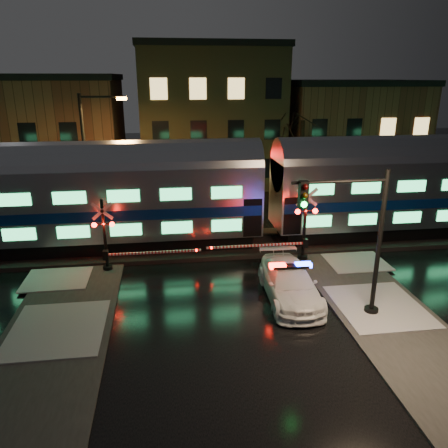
{
  "coord_description": "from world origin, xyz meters",
  "views": [
    {
      "loc": [
        -2.14,
        -18.23,
        9.28
      ],
      "look_at": [
        0.67,
        2.5,
        2.2
      ],
      "focal_mm": 35.0,
      "sensor_mm": 36.0,
      "label": 1
    }
  ],
  "objects_px": {
    "crossing_signal_right": "(298,231)",
    "crossing_signal_left": "(113,243)",
    "traffic_light": "(357,243)",
    "streetlight": "(90,154)",
    "police_car": "(290,283)"
  },
  "relations": [
    {
      "from": "police_car",
      "to": "traffic_light",
      "type": "relative_size",
      "value": 0.87
    },
    {
      "from": "crossing_signal_left",
      "to": "streetlight",
      "type": "bearing_deg",
      "value": 104.85
    },
    {
      "from": "police_car",
      "to": "crossing_signal_right",
      "type": "height_order",
      "value": "crossing_signal_right"
    },
    {
      "from": "crossing_signal_left",
      "to": "streetlight",
      "type": "distance_m",
      "value": 7.67
    },
    {
      "from": "crossing_signal_right",
      "to": "crossing_signal_left",
      "type": "xyz_separation_m",
      "value": [
        -9.39,
        -0.01,
        -0.16
      ]
    },
    {
      "from": "police_car",
      "to": "crossing_signal_right",
      "type": "distance_m",
      "value": 4.31
    },
    {
      "from": "crossing_signal_left",
      "to": "streetlight",
      "type": "relative_size",
      "value": 0.63
    },
    {
      "from": "crossing_signal_right",
      "to": "crossing_signal_left",
      "type": "height_order",
      "value": "crossing_signal_right"
    },
    {
      "from": "streetlight",
      "to": "police_car",
      "type": "bearing_deg",
      "value": -47.71
    },
    {
      "from": "crossing_signal_left",
      "to": "traffic_light",
      "type": "distance_m",
      "value": 11.55
    },
    {
      "from": "police_car",
      "to": "traffic_light",
      "type": "xyz_separation_m",
      "value": [
        2.02,
        -1.81,
        2.46
      ]
    },
    {
      "from": "police_car",
      "to": "crossing_signal_left",
      "type": "distance_m",
      "value": 8.83
    },
    {
      "from": "police_car",
      "to": "crossing_signal_right",
      "type": "bearing_deg",
      "value": 70.6
    },
    {
      "from": "traffic_light",
      "to": "streetlight",
      "type": "height_order",
      "value": "streetlight"
    },
    {
      "from": "traffic_light",
      "to": "streetlight",
      "type": "xyz_separation_m",
      "value": [
        -11.67,
        12.42,
        1.61
      ]
    }
  ]
}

